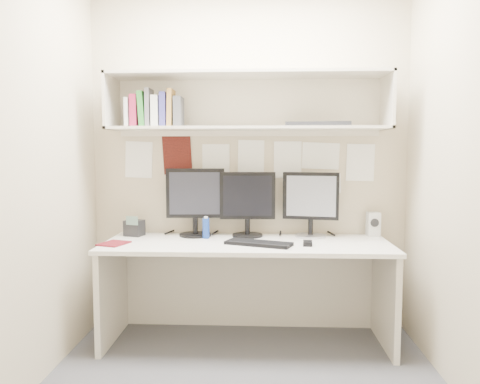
{
  "coord_description": "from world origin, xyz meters",
  "views": [
    {
      "loc": [
        0.1,
        -2.59,
        1.37
      ],
      "look_at": [
        -0.03,
        0.35,
        1.11
      ],
      "focal_mm": 35.0,
      "sensor_mm": 36.0,
      "label": 1
    }
  ],
  "objects_px": {
    "monitor_left": "(195,200)",
    "keyboard": "(259,243)",
    "maroon_notebook": "(114,243)",
    "desk": "(247,292)",
    "monitor_right": "(311,202)",
    "speaker": "(373,224)",
    "desk_phone": "(134,228)",
    "monitor_center": "(247,202)"
  },
  "relations": [
    {
      "from": "monitor_left",
      "to": "keyboard",
      "type": "xyz_separation_m",
      "value": [
        0.48,
        -0.33,
        -0.26
      ]
    },
    {
      "from": "keyboard",
      "to": "maroon_notebook",
      "type": "xyz_separation_m",
      "value": [
        -0.99,
        -0.02,
        -0.01
      ]
    },
    {
      "from": "keyboard",
      "to": "maroon_notebook",
      "type": "distance_m",
      "value": 0.99
    },
    {
      "from": "keyboard",
      "to": "desk",
      "type": "bearing_deg",
      "value": 148.32
    },
    {
      "from": "monitor_right",
      "to": "speaker",
      "type": "distance_m",
      "value": 0.51
    },
    {
      "from": "desk",
      "to": "keyboard",
      "type": "bearing_deg",
      "value": -52.35
    },
    {
      "from": "monitor_right",
      "to": "speaker",
      "type": "height_order",
      "value": "monitor_right"
    },
    {
      "from": "speaker",
      "to": "maroon_notebook",
      "type": "height_order",
      "value": "speaker"
    },
    {
      "from": "monitor_left",
      "to": "speaker",
      "type": "xyz_separation_m",
      "value": [
        1.33,
        0.05,
        -0.18
      ]
    },
    {
      "from": "monitor_right",
      "to": "keyboard",
      "type": "xyz_separation_m",
      "value": [
        -0.38,
        -0.33,
        -0.25
      ]
    },
    {
      "from": "speaker",
      "to": "desk_phone",
      "type": "distance_m",
      "value": 1.8
    },
    {
      "from": "monitor_right",
      "to": "keyboard",
      "type": "height_order",
      "value": "monitor_right"
    },
    {
      "from": "monitor_right",
      "to": "keyboard",
      "type": "relative_size",
      "value": 1.07
    },
    {
      "from": "monitor_center",
      "to": "maroon_notebook",
      "type": "distance_m",
      "value": 1.0
    },
    {
      "from": "speaker",
      "to": "monitor_center",
      "type": "bearing_deg",
      "value": -179.95
    },
    {
      "from": "desk",
      "to": "keyboard",
      "type": "height_order",
      "value": "keyboard"
    },
    {
      "from": "monitor_right",
      "to": "maroon_notebook",
      "type": "xyz_separation_m",
      "value": [
        -1.37,
        -0.35,
        -0.26
      ]
    },
    {
      "from": "monitor_left",
      "to": "maroon_notebook",
      "type": "bearing_deg",
      "value": -149.39
    },
    {
      "from": "speaker",
      "to": "maroon_notebook",
      "type": "xyz_separation_m",
      "value": [
        -1.85,
        -0.4,
        -0.08
      ]
    },
    {
      "from": "desk_phone",
      "to": "monitor_left",
      "type": "bearing_deg",
      "value": 19.7
    },
    {
      "from": "monitor_left",
      "to": "monitor_right",
      "type": "distance_m",
      "value": 0.86
    },
    {
      "from": "monitor_right",
      "to": "desk_phone",
      "type": "relative_size",
      "value": 3.08
    },
    {
      "from": "keyboard",
      "to": "maroon_notebook",
      "type": "relative_size",
      "value": 2.31
    },
    {
      "from": "desk",
      "to": "speaker",
      "type": "distance_m",
      "value": 1.08
    },
    {
      "from": "desk_phone",
      "to": "speaker",
      "type": "bearing_deg",
      "value": 18.99
    },
    {
      "from": "maroon_notebook",
      "to": "desk_phone",
      "type": "relative_size",
      "value": 1.25
    },
    {
      "from": "monitor_left",
      "to": "desk_phone",
      "type": "distance_m",
      "value": 0.51
    },
    {
      "from": "monitor_right",
      "to": "speaker",
      "type": "bearing_deg",
      "value": 16.76
    },
    {
      "from": "monitor_left",
      "to": "desk_phone",
      "type": "bearing_deg",
      "value": 179.55
    },
    {
      "from": "monitor_right",
      "to": "maroon_notebook",
      "type": "height_order",
      "value": "monitor_right"
    },
    {
      "from": "speaker",
      "to": "keyboard",
      "type": "bearing_deg",
      "value": -159.19
    },
    {
      "from": "speaker",
      "to": "monitor_left",
      "type": "bearing_deg",
      "value": 179.16
    },
    {
      "from": "monitor_center",
      "to": "monitor_right",
      "type": "height_order",
      "value": "same"
    },
    {
      "from": "keyboard",
      "to": "desk_phone",
      "type": "height_order",
      "value": "desk_phone"
    },
    {
      "from": "monitor_left",
      "to": "maroon_notebook",
      "type": "height_order",
      "value": "monitor_left"
    },
    {
      "from": "desk",
      "to": "keyboard",
      "type": "distance_m",
      "value": 0.4
    },
    {
      "from": "monitor_left",
      "to": "speaker",
      "type": "bearing_deg",
      "value": -1.42
    },
    {
      "from": "keyboard",
      "to": "monitor_right",
      "type": "bearing_deg",
      "value": 61.24
    },
    {
      "from": "monitor_left",
      "to": "maroon_notebook",
      "type": "xyz_separation_m",
      "value": [
        -0.51,
        -0.35,
        -0.27
      ]
    },
    {
      "from": "desk",
      "to": "maroon_notebook",
      "type": "height_order",
      "value": "maroon_notebook"
    },
    {
      "from": "desk",
      "to": "desk_phone",
      "type": "bearing_deg",
      "value": 167.21
    },
    {
      "from": "monitor_center",
      "to": "desk_phone",
      "type": "bearing_deg",
      "value": -179.87
    }
  ]
}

